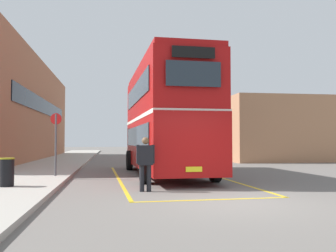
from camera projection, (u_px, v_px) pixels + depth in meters
name	position (u px, v px, depth m)	size (l,w,h in m)	color
ground_plane	(158.00, 165.00, 23.28)	(135.60, 135.60, 0.00)	#66605B
sidewalk_left	(57.00, 162.00, 24.68)	(4.00, 57.60, 0.14)	#A39E93
brick_building_left	(2.00, 111.00, 28.44)	(6.27, 25.56, 7.55)	#9E6647
depot_building_right	(256.00, 131.00, 33.35)	(9.01, 16.40, 4.71)	#AD7A56
double_decker_bus	(165.00, 118.00, 16.39)	(3.16, 10.05, 4.75)	black
single_deck_bus	(174.00, 139.00, 33.58)	(3.11, 9.28, 3.02)	black
pedestrian_boarding	(145.00, 160.00, 11.03)	(0.55, 0.26, 1.62)	black
litter_bin	(7.00, 172.00, 11.12)	(0.43, 0.43, 0.86)	black
bus_stop_sign	(56.00, 138.00, 14.50)	(0.44, 0.12, 2.45)	#4C4C51
bay_marking_yellow	(173.00, 179.00, 14.43)	(4.70, 12.11, 0.01)	gold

